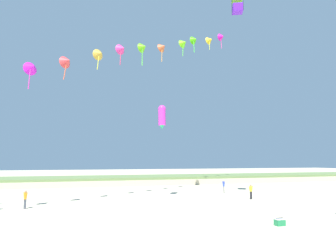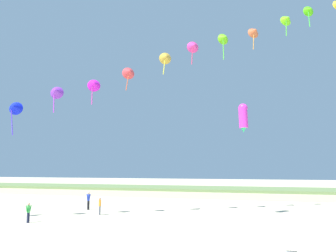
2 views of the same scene
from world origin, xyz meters
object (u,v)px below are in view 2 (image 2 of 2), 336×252
(person_far_center, at_px, (100,205))
(large_kite_low_lead, at_px, (243,117))
(person_near_right, at_px, (28,211))
(person_far_right, at_px, (88,199))

(person_far_center, relative_size, large_kite_low_lead, 0.60)
(person_near_right, bearing_deg, large_kite_low_lead, 28.63)
(person_far_center, bearing_deg, person_far_right, 133.24)
(person_far_right, relative_size, large_kite_low_lead, 0.69)
(person_far_right, height_order, large_kite_low_lead, large_kite_low_lead)
(person_far_center, distance_m, large_kite_low_lead, 14.68)
(person_near_right, relative_size, person_far_center, 0.99)
(large_kite_low_lead, bearing_deg, person_near_right, -151.37)
(person_far_center, height_order, large_kite_low_lead, large_kite_low_lead)
(person_near_right, xyz_separation_m, person_far_right, (-0.10, 8.85, 0.15))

